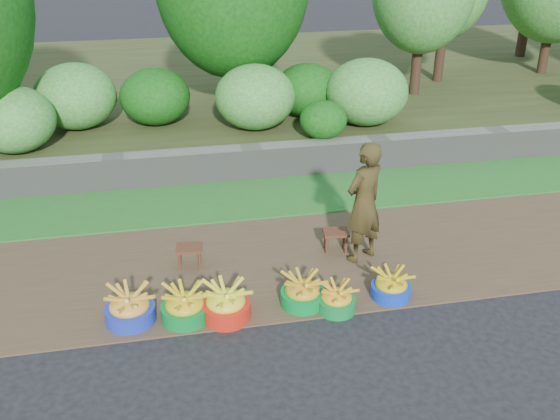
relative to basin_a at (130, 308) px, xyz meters
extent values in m
plane|color=black|center=(1.94, -0.36, -0.19)|extent=(120.00, 120.00, 0.00)
cube|color=brown|center=(1.94, 0.89, -0.18)|extent=(80.00, 2.50, 0.02)
cube|color=#287027|center=(1.94, 2.89, -0.17)|extent=(80.00, 1.50, 0.04)
cube|color=slate|center=(1.94, 3.74, 0.09)|extent=(80.00, 0.35, 0.55)
cube|color=#3A421E|center=(1.94, 8.64, 0.06)|extent=(80.00, 10.00, 0.50)
cylinder|color=#301F15|center=(6.83, 7.30, 1.08)|extent=(0.22, 0.22, 1.52)
cylinder|color=#301F15|center=(9.58, 7.48, 1.10)|extent=(0.22, 0.22, 1.57)
cylinder|color=#301F15|center=(2.03, 6.16, 1.08)|extent=(0.22, 0.22, 1.53)
cylinder|color=#301F15|center=(10.05, 9.25, 1.31)|extent=(0.26, 0.26, 1.99)
cylinder|color=#301F15|center=(5.89, 6.39, 1.08)|extent=(0.22, 0.22, 1.53)
ellipsoid|color=#155512|center=(3.29, 5.35, 0.81)|extent=(1.25, 1.25, 1.00)
ellipsoid|color=#459239|center=(4.23, 4.67, 0.91)|extent=(1.49, 1.49, 1.19)
ellipsoid|color=#155512|center=(3.26, 4.07, 0.64)|extent=(0.82, 0.82, 0.65)
ellipsoid|color=#459239|center=(-1.82, 4.45, 0.85)|extent=(1.34, 1.34, 1.07)
ellipsoid|color=#459239|center=(2.20, 4.84, 0.89)|extent=(1.43, 1.43, 1.15)
ellipsoid|color=#155512|center=(0.45, 5.44, 0.83)|extent=(1.28, 1.28, 1.02)
ellipsoid|color=#459239|center=(-0.94, 5.48, 0.90)|extent=(1.45, 1.45, 1.16)
cylinder|color=#1D2FB6|center=(0.00, 0.00, -0.09)|extent=(0.55, 0.55, 0.20)
ellipsoid|color=gold|center=(0.00, 0.00, 0.07)|extent=(0.49, 0.49, 0.32)
cylinder|color=#087B2C|center=(0.60, -0.08, -0.09)|extent=(0.54, 0.54, 0.19)
ellipsoid|color=gold|center=(0.60, -0.08, 0.06)|extent=(0.47, 0.47, 0.31)
cylinder|color=red|center=(1.05, -0.13, -0.09)|extent=(0.55, 0.55, 0.20)
ellipsoid|color=yellow|center=(1.05, -0.13, 0.07)|extent=(0.49, 0.49, 0.32)
cylinder|color=#00872F|center=(1.94, -0.06, -0.09)|extent=(0.51, 0.51, 0.18)
ellipsoid|color=gold|center=(1.94, -0.06, 0.05)|extent=(0.45, 0.45, 0.29)
cylinder|color=#0C7D32|center=(2.29, -0.23, -0.11)|extent=(0.44, 0.44, 0.16)
ellipsoid|color=gold|center=(2.29, -0.23, 0.02)|extent=(0.39, 0.39, 0.25)
cylinder|color=#1136CC|center=(2.99, -0.11, -0.10)|extent=(0.47, 0.47, 0.17)
ellipsoid|color=gold|center=(2.99, -0.11, 0.03)|extent=(0.41, 0.41, 0.27)
cube|color=#502A1B|center=(0.72, 1.01, 0.10)|extent=(0.35, 0.29, 0.04)
cylinder|color=#502A1B|center=(0.59, 0.94, -0.04)|extent=(0.03, 0.03, 0.25)
cylinder|color=#502A1B|center=(0.84, 0.91, -0.04)|extent=(0.03, 0.03, 0.25)
cylinder|color=#502A1B|center=(0.61, 1.11, -0.04)|extent=(0.03, 0.03, 0.25)
cylinder|color=#502A1B|center=(0.86, 1.08, -0.04)|extent=(0.03, 0.03, 0.25)
cube|color=#502A1B|center=(2.65, 1.05, 0.11)|extent=(0.36, 0.29, 0.04)
cylinder|color=#502A1B|center=(2.51, 0.98, -0.04)|extent=(0.03, 0.03, 0.25)
cylinder|color=#502A1B|center=(2.76, 0.95, -0.04)|extent=(0.03, 0.03, 0.25)
cylinder|color=#502A1B|center=(2.53, 1.15, -0.04)|extent=(0.03, 0.03, 0.25)
cylinder|color=#502A1B|center=(2.78, 1.12, -0.04)|extent=(0.03, 0.03, 0.25)
imported|color=black|center=(2.92, 0.80, 0.63)|extent=(0.69, 0.62, 1.59)
camera|label=1|loc=(0.51, -5.87, 4.00)|focal=40.00mm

